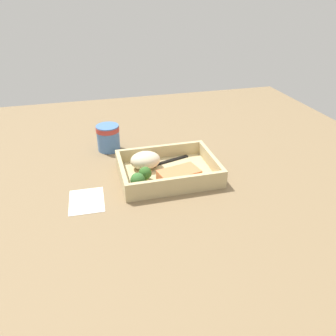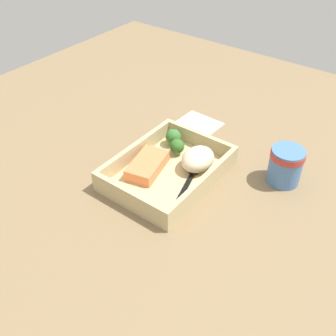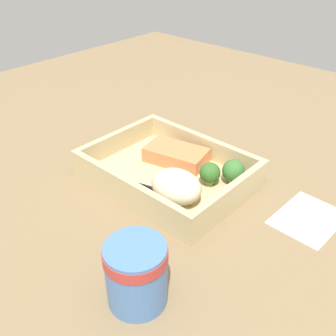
{
  "view_description": "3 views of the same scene",
  "coord_description": "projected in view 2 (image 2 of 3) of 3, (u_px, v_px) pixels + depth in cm",
  "views": [
    {
      "loc": [
        21.45,
        81.66,
        50.59
      ],
      "look_at": [
        0.0,
        0.0,
        2.7
      ],
      "focal_mm": 35.0,
      "sensor_mm": 36.0,
      "label": 1
    },
    {
      "loc": [
        -57.63,
        -43.41,
        60.84
      ],
      "look_at": [
        0.0,
        0.0,
        2.7
      ],
      "focal_mm": 42.0,
      "sensor_mm": 36.0,
      "label": 2
    },
    {
      "loc": [
        40.52,
        -44.58,
        41.21
      ],
      "look_at": [
        0.0,
        0.0,
        2.7
      ],
      "focal_mm": 42.0,
      "sensor_mm": 36.0,
      "label": 3
    }
  ],
  "objects": [
    {
      "name": "fork",
      "position": [
        188.0,
        182.0,
        0.91
      ],
      "size": [
        15.65,
        5.92,
        0.44
      ],
      "color": "black",
      "rests_on": "takeout_tray"
    },
    {
      "name": "mashed_potatoes",
      "position": [
        198.0,
        159.0,
        0.94
      ],
      "size": [
        9.13,
        7.19,
        5.21
      ],
      "primitive_type": "ellipsoid",
      "color": "beige",
      "rests_on": "takeout_tray"
    },
    {
      "name": "tray_rim",
      "position": [
        168.0,
        166.0,
        0.92
      ],
      "size": [
        28.55,
        21.45,
        4.12
      ],
      "color": "tan",
      "rests_on": "takeout_tray"
    },
    {
      "name": "broccoli_floret_1",
      "position": [
        173.0,
        137.0,
        1.01
      ],
      "size": [
        4.02,
        4.02,
        4.48
      ],
      "color": "#8BAE5F",
      "rests_on": "takeout_tray"
    },
    {
      "name": "ground_plane",
      "position": [
        168.0,
        180.0,
        0.95
      ],
      "size": [
        160.0,
        160.0,
        2.0
      ],
      "primitive_type": "cube",
      "color": "olive"
    },
    {
      "name": "salmon_fillet",
      "position": [
        147.0,
        165.0,
        0.94
      ],
      "size": [
        12.77,
        8.98,
        2.83
      ],
      "primitive_type": "cube",
      "rotation": [
        0.0,
        0.0,
        0.23
      ],
      "color": "#E97A48",
      "rests_on": "takeout_tray"
    },
    {
      "name": "broccoli_floret_2",
      "position": [
        177.0,
        146.0,
        0.98
      ],
      "size": [
        3.7,
        3.7,
        4.26
      ],
      "color": "#799C53",
      "rests_on": "takeout_tray"
    },
    {
      "name": "paper_cup",
      "position": [
        286.0,
        164.0,
        0.9
      ],
      "size": [
        7.86,
        7.86,
        8.9
      ],
      "color": "#4874B1",
      "rests_on": "ground_plane"
    },
    {
      "name": "receipt_slip",
      "position": [
        199.0,
        123.0,
        1.13
      ],
      "size": [
        9.44,
        11.94,
        0.24
      ],
      "primitive_type": "cube",
      "rotation": [
        0.0,
        0.0,
        -0.03
      ],
      "color": "white",
      "rests_on": "ground_plane"
    },
    {
      "name": "takeout_tray",
      "position": [
        168.0,
        175.0,
        0.94
      ],
      "size": [
        28.55,
        21.45,
        1.2
      ],
      "primitive_type": "cube",
      "color": "tan",
      "rests_on": "ground_plane"
    }
  ]
}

